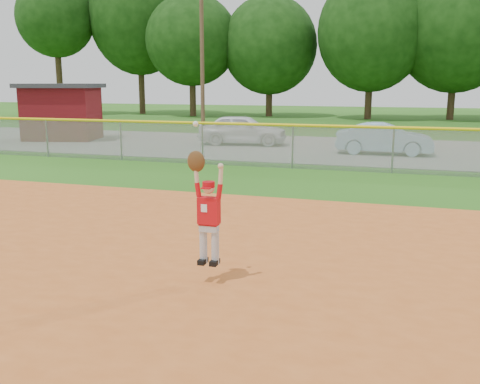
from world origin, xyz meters
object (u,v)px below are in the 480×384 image
car_white_a (243,130)px  car_blue (384,139)px  utility_shed (62,111)px  ballplayer (207,209)px

car_white_a → car_blue: 6.77m
car_white_a → car_blue: car_white_a is taller
utility_shed → car_blue: bearing=-3.6°
car_white_a → ballplayer: 17.92m
car_white_a → utility_shed: (-9.56, -0.56, 0.73)m
car_blue → utility_shed: (-16.15, 1.03, 0.80)m
utility_shed → ballplayer: size_ratio=2.14×
ballplayer → car_blue: bearing=83.5°
car_white_a → ballplayer: bearing=-171.3°
car_white_a → car_blue: (6.58, -1.59, -0.07)m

